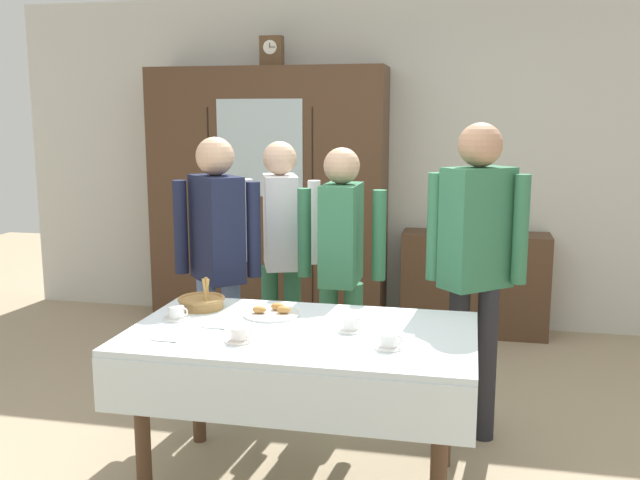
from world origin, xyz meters
name	(u,v)px	position (x,y,z in m)	size (l,w,h in m)	color
ground_plane	(312,464)	(0.00, 0.00, 0.00)	(12.00, 12.00, 0.00)	tan
back_wall	(382,162)	(0.00, 2.65, 1.35)	(6.40, 0.10, 2.70)	silver
dining_table	(300,355)	(0.00, -0.23, 0.66)	(1.58, 0.94, 0.77)	#4C3321
wall_cabinet	(268,198)	(-0.90, 2.35, 1.06)	(1.93, 0.46, 2.12)	#4C3321
mantel_clock	(272,51)	(-0.86, 2.35, 2.24)	(0.18, 0.11, 0.24)	brown
bookshelf_low	(474,284)	(0.79, 2.41, 0.41)	(1.15, 0.35, 0.82)	#4C3321
book_stack	(476,228)	(0.79, 2.41, 0.86)	(0.16, 0.22, 0.08)	#2D5184
tea_cup_mid_right	(389,342)	(0.42, -0.37, 0.80)	(0.13, 0.13, 0.06)	white
tea_cup_far_right	(177,314)	(-0.63, -0.16, 0.79)	(0.13, 0.13, 0.06)	white
tea_cup_far_left	(239,335)	(-0.23, -0.42, 0.80)	(0.13, 0.13, 0.06)	white
tea_cup_front_edge	(350,325)	(0.22, -0.17, 0.79)	(0.13, 0.13, 0.06)	white
bread_basket	(202,302)	(-0.59, 0.05, 0.80)	(0.24, 0.24, 0.16)	#9E7542
pastry_plate	(272,312)	(-0.20, 0.01, 0.78)	(0.28, 0.28, 0.05)	white
spoon_far_right	(168,341)	(-0.53, -0.50, 0.77)	(0.12, 0.02, 0.01)	silver
spoon_near_left	(217,328)	(-0.38, -0.27, 0.77)	(0.12, 0.02, 0.01)	silver
person_by_cabinet	(217,249)	(-0.67, 0.53, 0.98)	(0.52, 0.40, 1.62)	slate
person_behind_table_left	(341,254)	(0.01, 0.73, 0.94)	(0.52, 0.36, 1.56)	#33704C
person_behind_table_right	(476,250)	(0.78, 0.49, 1.04)	(0.52, 0.39, 1.70)	#232328
person_near_right_end	(280,240)	(-0.44, 1.04, 0.96)	(0.52, 0.41, 1.58)	#33704C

